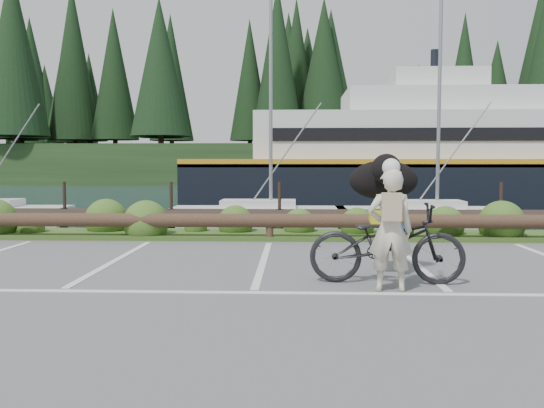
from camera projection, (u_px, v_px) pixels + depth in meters
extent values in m
plane|color=#555557|center=(256.00, 286.00, 8.01)|extent=(72.00, 72.00, 0.00)
plane|color=#162635|center=(289.00, 192.00, 55.94)|extent=(160.00, 160.00, 0.00)
cube|color=#3D5B21|center=(271.00, 235.00, 13.29)|extent=(34.00, 1.60, 0.10)
imported|color=black|center=(387.00, 243.00, 8.18)|extent=(2.24, 0.92, 1.15)
imported|color=beige|center=(390.00, 230.00, 7.66)|extent=(0.63, 0.44, 1.64)
ellipsoid|color=black|center=(384.00, 180.00, 8.81)|extent=(0.59, 1.08, 0.61)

